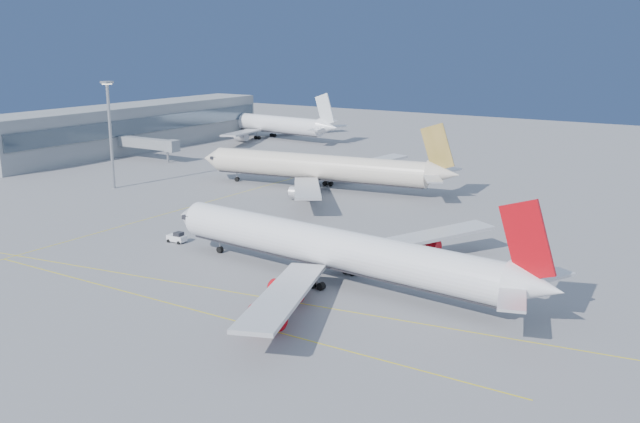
{
  "coord_description": "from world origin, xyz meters",
  "views": [
    {
      "loc": [
        67.6,
        -82.18,
        36.34
      ],
      "look_at": [
        2.28,
        19.59,
        7.0
      ],
      "focal_mm": 40.0,
      "sensor_mm": 36.0,
      "label": 1
    }
  ],
  "objects_px": {
    "airliner_etihad": "(323,168)",
    "light_mast": "(110,126)",
    "airliner_third": "(266,123)",
    "airliner_virgin": "(337,250)",
    "pushback_tug": "(177,238)"
  },
  "relations": [
    {
      "from": "airliner_etihad",
      "to": "light_mast",
      "type": "height_order",
      "value": "light_mast"
    },
    {
      "from": "airliner_third",
      "to": "airliner_virgin",
      "type": "bearing_deg",
      "value": -43.82
    },
    {
      "from": "pushback_tug",
      "to": "airliner_virgin",
      "type": "bearing_deg",
      "value": -6.64
    },
    {
      "from": "airliner_virgin",
      "to": "pushback_tug",
      "type": "xyz_separation_m",
      "value": [
        -36.14,
        2.96,
        -4.29
      ]
    },
    {
      "from": "airliner_third",
      "to": "light_mast",
      "type": "xyz_separation_m",
      "value": [
        23.96,
        -95.19,
        10.11
      ]
    },
    {
      "from": "airliner_third",
      "to": "pushback_tug",
      "type": "height_order",
      "value": "airliner_third"
    },
    {
      "from": "airliner_third",
      "to": "light_mast",
      "type": "distance_m",
      "value": 98.68
    },
    {
      "from": "airliner_virgin",
      "to": "airliner_etihad",
      "type": "relative_size",
      "value": 1.02
    },
    {
      "from": "airliner_virgin",
      "to": "pushback_tug",
      "type": "relative_size",
      "value": 19.58
    },
    {
      "from": "airliner_virgin",
      "to": "light_mast",
      "type": "relative_size",
      "value": 2.65
    },
    {
      "from": "pushback_tug",
      "to": "light_mast",
      "type": "bearing_deg",
      "value": 148.14
    },
    {
      "from": "airliner_third",
      "to": "pushback_tug",
      "type": "distance_m",
      "value": 142.15
    },
    {
      "from": "airliner_virgin",
      "to": "airliner_third",
      "type": "distance_m",
      "value": 165.57
    },
    {
      "from": "airliner_etihad",
      "to": "airliner_third",
      "type": "relative_size",
      "value": 1.02
    },
    {
      "from": "airliner_virgin",
      "to": "pushback_tug",
      "type": "distance_m",
      "value": 36.52
    }
  ]
}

